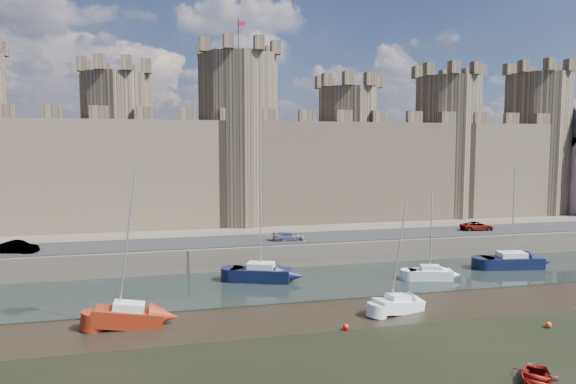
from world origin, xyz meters
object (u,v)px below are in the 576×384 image
(car_1, at_px, (18,247))
(sailboat_5, at_px, (398,304))
(sailboat_1, at_px, (261,273))
(sailboat_4, at_px, (129,316))
(car_3, at_px, (477,226))
(sailboat_2, at_px, (430,273))
(car_2, at_px, (289,236))
(sailboat_3, at_px, (512,261))

(car_1, distance_m, sailboat_5, 37.38)
(sailboat_1, distance_m, sailboat_4, 15.34)
(car_3, height_order, sailboat_2, sailboat_2)
(car_3, relative_size, sailboat_2, 0.45)
(car_2, bearing_deg, sailboat_4, 144.18)
(car_3, xyz_separation_m, sailboat_4, (-41.15, -18.45, -2.25))
(sailboat_3, bearing_deg, car_1, 179.94)
(sailboat_2, height_order, sailboat_5, sailboat_5)
(sailboat_4, bearing_deg, car_2, 48.69)
(sailboat_1, bearing_deg, sailboat_2, 9.54)
(car_1, relative_size, car_2, 1.05)
(sailboat_3, bearing_deg, sailboat_5, -141.05)
(sailboat_1, bearing_deg, car_1, -175.87)
(sailboat_3, xyz_separation_m, sailboat_4, (-39.00, -8.85, -0.02))
(sailboat_1, bearing_deg, sailboat_4, -118.37)
(car_1, xyz_separation_m, car_3, (52.78, 1.33, -0.07))
(car_1, distance_m, car_2, 27.92)
(car_1, relative_size, car_3, 0.95)
(car_1, distance_m, sailboat_3, 51.35)
(car_2, distance_m, car_3, 24.90)
(car_3, distance_m, sailboat_3, 10.10)
(car_1, distance_m, sailboat_1, 24.50)
(car_2, xyz_separation_m, sailboat_5, (4.30, -18.84, -2.36))
(sailboat_2, bearing_deg, car_1, -179.53)
(sailboat_2, bearing_deg, car_2, 153.19)
(sailboat_1, height_order, sailboat_2, sailboat_1)
(sailboat_3, bearing_deg, sailboat_4, -158.00)
(car_1, xyz_separation_m, sailboat_5, (32.22, -18.79, -2.46))
(car_2, xyz_separation_m, sailboat_3, (22.71, -8.33, -2.20))
(sailboat_2, height_order, sailboat_4, sailboat_4)
(car_2, bearing_deg, sailboat_5, -159.46)
(car_1, height_order, car_3, car_1)
(car_1, height_order, car_2, car_1)
(sailboat_5, bearing_deg, sailboat_3, 13.59)
(car_2, xyz_separation_m, sailboat_4, (-16.29, -17.17, -2.22))
(sailboat_5, bearing_deg, car_2, 86.74)
(car_1, bearing_deg, sailboat_5, -101.49)
(sailboat_1, relative_size, sailboat_4, 1.00)
(sailboat_2, bearing_deg, sailboat_5, -116.63)
(car_2, height_order, car_3, car_3)
(sailboat_3, distance_m, sailboat_4, 39.99)
(sailboat_3, relative_size, sailboat_4, 0.96)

